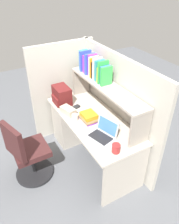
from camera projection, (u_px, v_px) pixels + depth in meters
name	position (u px, v px, depth m)	size (l,w,h in m)	color
ground_plane	(92.00, 157.00, 3.43)	(8.00, 8.00, 0.00)	#595B60
desk	(80.00, 123.00, 3.49)	(1.60, 0.70, 0.73)	beige
cubicle_partition_rear	(116.00, 108.00, 3.16)	(1.84, 0.05, 1.55)	#B2ADA0
cubicle_partition_left	(63.00, 90.00, 3.59)	(0.05, 1.06, 1.55)	#B2ADA0
overhead_hutch	(106.00, 92.00, 2.91)	(1.44, 0.28, 0.45)	gray
reference_books_on_shelf	(94.00, 67.00, 3.01)	(0.63, 0.18, 0.30)	teal
laptop	(103.00, 133.00, 2.68)	(0.37, 0.33, 0.22)	#B7BABF
backpack	(62.00, 96.00, 3.28)	(0.30, 0.23, 0.27)	#591919
computer_mouse	(76.00, 107.00, 3.24)	(0.06, 0.10, 0.03)	#262628
paper_cup	(75.00, 118.00, 2.95)	(0.08, 0.08, 0.10)	white
tissue_box	(68.00, 111.00, 3.09)	(0.22, 0.12, 0.10)	#BFB299
snack_canister	(116.00, 148.00, 2.46)	(0.10, 0.10, 0.10)	maroon
desk_book_stack	(89.00, 117.00, 2.97)	(0.26, 0.20, 0.10)	purple
office_chair	(28.00, 155.00, 2.92)	(0.52, 0.54, 0.93)	black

